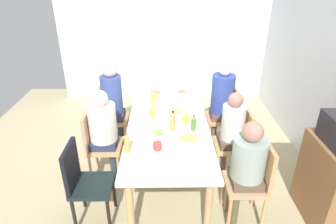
{
  "coord_description": "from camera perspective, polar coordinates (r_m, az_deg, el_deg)",
  "views": [
    {
      "loc": [
        2.95,
        -0.04,
        2.39
      ],
      "look_at": [
        0.0,
        0.0,
        0.9
      ],
      "focal_mm": 30.82,
      "sensor_mm": 36.0,
      "label": 1
    }
  ],
  "objects": [
    {
      "name": "plate_0",
      "position": [
        3.17,
        -1.9,
        -4.12
      ],
      "size": [
        0.24,
        0.24,
        0.04
      ],
      "color": "silver",
      "rests_on": "dining_table"
    },
    {
      "name": "wall_left",
      "position": [
        5.58,
        -0.35,
        15.45
      ],
      "size": [
        0.12,
        4.01,
        2.6
      ],
      "primitive_type": "cube",
      "color": "silver",
      "rests_on": "ground_plane"
    },
    {
      "name": "bottle_0",
      "position": [
        2.84,
        -8.17,
        -6.23
      ],
      "size": [
        0.05,
        0.05,
        0.22
      ],
      "color": "tan",
      "rests_on": "dining_table"
    },
    {
      "name": "chair_4",
      "position": [
        3.61,
        13.59,
        -5.49
      ],
      "size": [
        0.4,
        0.4,
        0.9
      ],
      "color": "tan",
      "rests_on": "ground_plane"
    },
    {
      "name": "bowl_0",
      "position": [
        2.95,
        4.15,
        -5.76
      ],
      "size": [
        0.24,
        0.24,
        0.12
      ],
      "color": "beige",
      "rests_on": "dining_table"
    },
    {
      "name": "ground_plane",
      "position": [
        3.8,
        -0.0,
        -12.27
      ],
      "size": [
        5.91,
        5.91,
        0.0
      ],
      "primitive_type": "plane",
      "color": "tan"
    },
    {
      "name": "person_4",
      "position": [
        3.51,
        12.39,
        -3.32
      ],
      "size": [
        0.3,
        0.3,
        1.14
      ],
      "color": "brown",
      "rests_on": "ground_plane"
    },
    {
      "name": "cup_2",
      "position": [
        3.51,
        -3.15,
        -0.35
      ],
      "size": [
        0.11,
        0.08,
        0.09
      ],
      "color": "#EBC549",
      "rests_on": "dining_table"
    },
    {
      "name": "chair_3",
      "position": [
        4.19,
        -11.76,
        -0.54
      ],
      "size": [
        0.4,
        0.4,
        0.9
      ],
      "color": "tan",
      "rests_on": "ground_plane"
    },
    {
      "name": "bottle_1",
      "position": [
        3.22,
        5.07,
        -2.22
      ],
      "size": [
        0.05,
        0.05,
        0.18
      ],
      "color": "#497C33",
      "rests_on": "dining_table"
    },
    {
      "name": "cup_1",
      "position": [
        3.96,
        -2.82,
        3.01
      ],
      "size": [
        0.12,
        0.08,
        0.09
      ],
      "color": "yellow",
      "rests_on": "dining_table"
    },
    {
      "name": "cup_3",
      "position": [
        3.37,
        3.49,
        -1.43
      ],
      "size": [
        0.12,
        0.09,
        0.1
      ],
      "color": "#E8CD4C",
      "rests_on": "dining_table"
    },
    {
      "name": "chair_0",
      "position": [
        4.21,
        11.46,
        -0.4
      ],
      "size": [
        0.4,
        0.4,
        0.9
      ],
      "color": "tan",
      "rests_on": "ground_plane"
    },
    {
      "name": "person_1",
      "position": [
        2.93,
        15.36,
        -9.75
      ],
      "size": [
        0.33,
        0.33,
        1.15
      ],
      "color": "brown",
      "rests_on": "ground_plane"
    },
    {
      "name": "person_2",
      "position": [
        3.47,
        -12.57,
        -2.93
      ],
      "size": [
        0.33,
        0.33,
        1.18
      ],
      "color": "#32394B",
      "rests_on": "ground_plane"
    },
    {
      "name": "chair_5",
      "position": [
        3.04,
        -16.36,
        -12.76
      ],
      "size": [
        0.4,
        0.4,
        0.9
      ],
      "color": "black",
      "rests_on": "ground_plane"
    },
    {
      "name": "chair_2",
      "position": [
        3.59,
        -13.67,
        -5.68
      ],
      "size": [
        0.4,
        0.4,
        0.9
      ],
      "color": "tan",
      "rests_on": "ground_plane"
    },
    {
      "name": "chair_1",
      "position": [
        3.06,
        16.59,
        -12.48
      ],
      "size": [
        0.4,
        0.4,
        0.9
      ],
      "color": "tan",
      "rests_on": "ground_plane"
    },
    {
      "name": "cup_0",
      "position": [
        2.91,
        -2.12,
        -6.74
      ],
      "size": [
        0.12,
        0.09,
        0.07
      ],
      "color": "#CA4241",
      "rests_on": "dining_table"
    },
    {
      "name": "plate_4",
      "position": [
        3.61,
        1.66,
        -0.0
      ],
      "size": [
        0.22,
        0.22,
        0.04
      ],
      "color": "silver",
      "rests_on": "dining_table"
    },
    {
      "name": "dining_table",
      "position": [
        3.42,
        -0.0,
        -3.4
      ],
      "size": [
        2.11,
        0.93,
        0.75
      ],
      "color": "beige",
      "rests_on": "ground_plane"
    },
    {
      "name": "plate_2",
      "position": [
        3.74,
        -2.78,
        0.98
      ],
      "size": [
        0.22,
        0.22,
        0.04
      ],
      "color": "white",
      "rests_on": "dining_table"
    },
    {
      "name": "person_3",
      "position": [
        4.06,
        -10.86,
        2.72
      ],
      "size": [
        0.3,
        0.3,
        1.3
      ],
      "color": "#362A42",
      "rests_on": "ground_plane"
    },
    {
      "name": "plate_3",
      "position": [
        4.18,
        -2.51,
        3.85
      ],
      "size": [
        0.25,
        0.25,
        0.04
      ],
      "color": "silver",
      "rests_on": "dining_table"
    },
    {
      "name": "person_0",
      "position": [
        4.09,
        10.54,
        2.56
      ],
      "size": [
        0.31,
        0.31,
        1.26
      ],
      "color": "brown",
      "rests_on": "ground_plane"
    },
    {
      "name": "plate_1",
      "position": [
        4.2,
        2.75,
        3.94
      ],
      "size": [
        0.21,
        0.21,
        0.04
      ],
      "color": "white",
      "rests_on": "dining_table"
    },
    {
      "name": "bottle_2",
      "position": [
        3.18,
        0.96,
        -1.92
      ],
      "size": [
        0.06,
        0.06,
        0.24
      ],
      "color": "tan",
      "rests_on": "dining_table"
    },
    {
      "name": "side_cabinet",
      "position": [
        3.41,
        29.81,
        -12.2
      ],
      "size": [
        0.7,
        0.44,
        0.9
      ],
      "primitive_type": "cube",
      "color": "brown",
      "rests_on": "ground_plane"
    }
  ]
}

